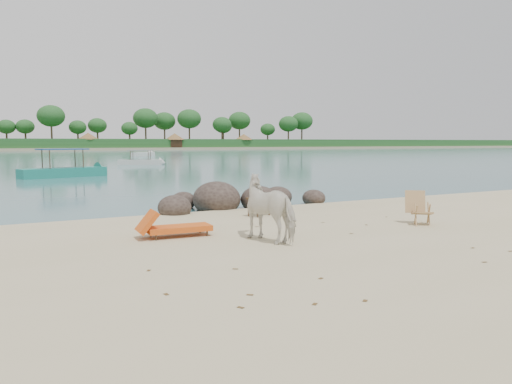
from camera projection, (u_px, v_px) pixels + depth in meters
water at (29, 154)px, 89.61m from camera, size 400.00×400.00×0.00m
far_shore at (11, 149)px, 159.81m from camera, size 420.00×90.00×1.40m
far_scenery at (16, 139)px, 130.29m from camera, size 420.00×18.00×9.50m
boulders at (233, 201)px, 16.83m from camera, size 6.32×2.87×1.18m
cow at (272, 209)px, 10.98m from camera, size 1.19×1.87×1.46m
side_table at (259, 208)px, 14.62m from camera, size 0.80×0.68×0.55m
lounge_chair at (179, 226)px, 11.44m from camera, size 1.86×0.75×0.55m
deck_chair at (422, 209)px, 13.06m from camera, size 0.83×0.83×0.88m
boat_near at (63, 153)px, 31.89m from camera, size 6.20×3.06×2.96m
boat_mid at (140, 152)px, 49.64m from camera, size 4.84×3.30×2.40m
boat_far at (143, 154)px, 80.55m from camera, size 5.29×5.14×0.70m
dead_leaves at (317, 253)px, 9.82m from camera, size 8.06×6.44×0.00m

